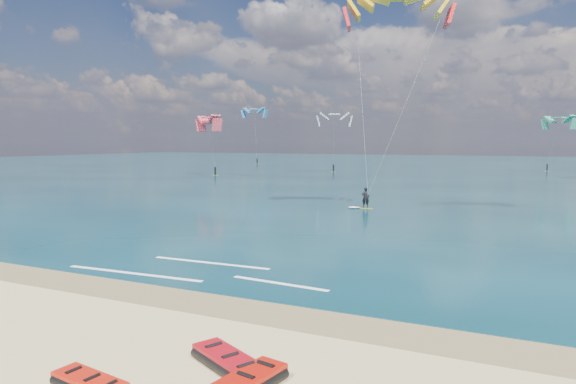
% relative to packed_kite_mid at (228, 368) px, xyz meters
% --- Properties ---
extents(ground, '(320.00, 320.00, 0.00)m').
position_rel_packed_kite_mid_xyz_m(ground, '(-7.05, 41.26, 0.00)').
color(ground, tan).
rests_on(ground, ground).
extents(wet_sand_strip, '(320.00, 2.40, 0.01)m').
position_rel_packed_kite_mid_xyz_m(wet_sand_strip, '(-7.05, 4.26, 0.00)').
color(wet_sand_strip, olive).
rests_on(wet_sand_strip, ground).
extents(sea, '(320.00, 200.00, 0.04)m').
position_rel_packed_kite_mid_xyz_m(sea, '(-7.05, 105.26, 0.02)').
color(sea, '#082830').
rests_on(sea, ground).
extents(packed_kite_mid, '(2.86, 2.20, 0.42)m').
position_rel_packed_kite_mid_xyz_m(packed_kite_mid, '(0.00, 0.00, 0.00)').
color(packed_kite_mid, '#B30C15').
rests_on(packed_kite_mid, ground).
extents(kitesurfer_main, '(10.53, 6.64, 18.15)m').
position_rel_packed_kite_mid_xyz_m(kitesurfer_main, '(-3.92, 29.71, 9.49)').
color(kitesurfer_main, yellow).
rests_on(kitesurfer_main, sea).
extents(shoreline_foam, '(12.34, 3.64, 0.01)m').
position_rel_packed_kite_mid_xyz_m(shoreline_foam, '(-6.41, 7.67, 0.05)').
color(shoreline_foam, white).
rests_on(shoreline_foam, ground).
extents(distant_kites, '(82.06, 43.78, 13.62)m').
position_rel_packed_kite_mid_xyz_m(distant_kites, '(-18.46, 82.73, 5.61)').
color(distant_kites, '#2B7CBD').
rests_on(distant_kites, ground).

